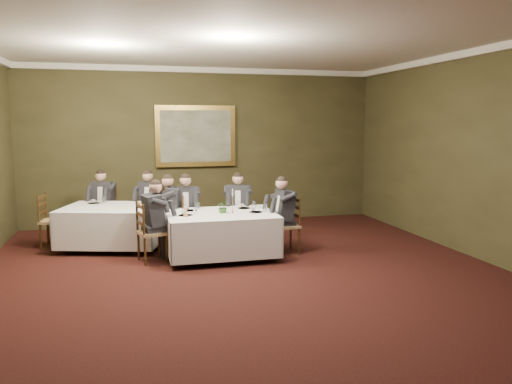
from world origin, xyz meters
name	(u,v)px	position (x,y,z in m)	size (l,w,h in m)	color
ground	(260,292)	(0.00, 0.00, 0.00)	(10.00, 10.00, 0.00)	black
ceiling	(260,25)	(0.00, 0.00, 3.50)	(8.00, 10.00, 0.10)	silver
back_wall	(203,146)	(0.00, 5.00, 1.75)	(8.00, 0.10, 3.50)	#333019
crown_molding	(260,30)	(0.00, 0.00, 3.44)	(8.00, 10.00, 0.12)	white
table_main	(221,231)	(-0.18, 1.89, 0.45)	(1.84, 1.41, 0.67)	black
table_second	(113,224)	(-1.98, 3.02, 0.45)	(2.08, 1.80, 0.67)	black
chair_main_backleft	(186,231)	(-0.67, 2.83, 0.28)	(0.48, 0.46, 1.00)	#97774C
diner_main_backleft	(186,219)	(-0.67, 2.82, 0.51)	(0.45, 0.52, 1.35)	black
chair_main_backright	(238,228)	(0.32, 2.82, 0.28)	(0.52, 0.51, 1.00)	#97774C
diner_main_backright	(238,216)	(0.32, 2.81, 0.51)	(0.50, 0.56, 1.35)	black
chair_main_endleft	(152,245)	(-1.34, 1.89, 0.28)	(0.52, 0.53, 1.00)	#97774C
diner_main_endleft	(152,231)	(-1.33, 1.89, 0.51)	(0.56, 0.51, 1.35)	black
chair_main_endright	(286,237)	(0.98, 1.88, 0.28)	(0.45, 0.47, 1.00)	#97774C
diner_main_endright	(286,224)	(0.97, 1.88, 0.51)	(0.51, 0.44, 1.35)	black
chair_sec_backleft	(105,222)	(-2.17, 4.03, 0.28)	(0.57, 0.56, 1.00)	#97774C
diner_sec_backleft	(104,211)	(-2.18, 4.02, 0.51)	(0.55, 0.60, 1.35)	black
chair_sec_backright	(151,223)	(-1.26, 3.76, 0.28)	(0.59, 0.59, 1.00)	#97774C
diner_sec_backright	(151,212)	(-1.27, 3.75, 0.51)	(0.59, 0.62, 1.35)	black
chair_sec_endright	(174,233)	(-0.91, 2.70, 0.28)	(0.48, 0.50, 1.00)	#97774C
diner_sec_endright	(173,221)	(-0.92, 2.70, 0.51)	(0.54, 0.47, 1.35)	black
chair_sec_endleft	(53,232)	(-3.05, 3.34, 0.28)	(0.50, 0.51, 1.00)	#97774C
centerpiece	(223,206)	(-0.14, 1.88, 0.88)	(0.21, 0.19, 0.24)	#2D5926
candlestick	(233,204)	(0.01, 1.83, 0.92)	(0.06, 0.06, 0.43)	#BC8D39
place_setting_table_main	(192,208)	(-0.62, 2.30, 0.80)	(0.33, 0.31, 0.14)	white
place_setting_table_second	(97,201)	(-2.28, 3.54, 0.80)	(0.33, 0.31, 0.14)	white
painting	(196,136)	(-0.18, 4.94, 1.98)	(1.79, 0.09, 1.37)	gold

